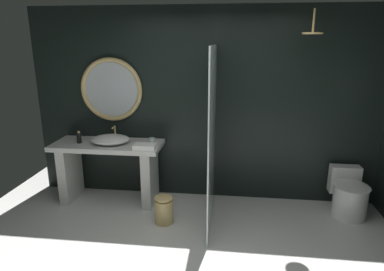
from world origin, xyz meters
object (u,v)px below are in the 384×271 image
soap_dispenser (79,138)px  rain_shower_head (313,32)px  tumbler_cup (152,142)px  toilet (349,196)px  round_wall_mirror (111,90)px  folded_hand_towel (145,147)px  vessel_sink (110,139)px  waste_bin (164,209)px

soap_dispenser → rain_shower_head: 3.18m
tumbler_cup → toilet: (2.53, 0.02, -0.63)m
round_wall_mirror → folded_hand_towel: round_wall_mirror is taller
soap_dispenser → round_wall_mirror: (0.37, 0.32, 0.60)m
vessel_sink → toilet: size_ratio=0.85×
rain_shower_head → toilet: (0.64, 0.05, -1.99)m
rain_shower_head → toilet: 2.10m
waste_bin → folded_hand_towel: size_ratio=1.29×
soap_dispenser → rain_shower_head: rain_shower_head is taller
rain_shower_head → waste_bin: size_ratio=0.76×
vessel_sink → tumbler_cup: bearing=-3.0°
tumbler_cup → soap_dispenser: soap_dispenser is taller
soap_dispenser → round_wall_mirror: bearing=40.5°
round_wall_mirror → toilet: round_wall_mirror is taller
toilet → folded_hand_towel: size_ratio=2.14×
vessel_sink → tumbler_cup: vessel_sink is taller
tumbler_cup → waste_bin: bearing=-63.0°
tumbler_cup → round_wall_mirror: (-0.62, 0.32, 0.63)m
round_wall_mirror → soap_dispenser: bearing=-139.5°
round_wall_mirror → waste_bin: 1.77m
rain_shower_head → round_wall_mirror: bearing=171.9°
waste_bin → folded_hand_towel: folded_hand_towel is taller
round_wall_mirror → folded_hand_towel: 0.98m
vessel_sink → soap_dispenser: vessel_sink is taller
vessel_sink → folded_hand_towel: vessel_sink is taller
tumbler_cup → waste_bin: tumbler_cup is taller
vessel_sink → round_wall_mirror: (-0.05, 0.29, 0.62)m
vessel_sink → toilet: (3.11, -0.01, -0.63)m
toilet → vessel_sink: bearing=179.7°
waste_bin → folded_hand_towel: bearing=133.1°
round_wall_mirror → toilet: size_ratio=1.45×
soap_dispenser → tumbler_cup: bearing=-0.1°
waste_bin → tumbler_cup: bearing=117.0°
round_wall_mirror → toilet: 3.41m
waste_bin → vessel_sink: bearing=148.4°
soap_dispenser → vessel_sink: bearing=3.9°
vessel_sink → tumbler_cup: size_ratio=4.98×
vessel_sink → waste_bin: vessel_sink is taller
tumbler_cup → toilet: bearing=0.4°
vessel_sink → toilet: 3.17m
rain_shower_head → folded_hand_towel: size_ratio=0.98×
toilet → folded_hand_towel: (-2.59, -0.17, 0.61)m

